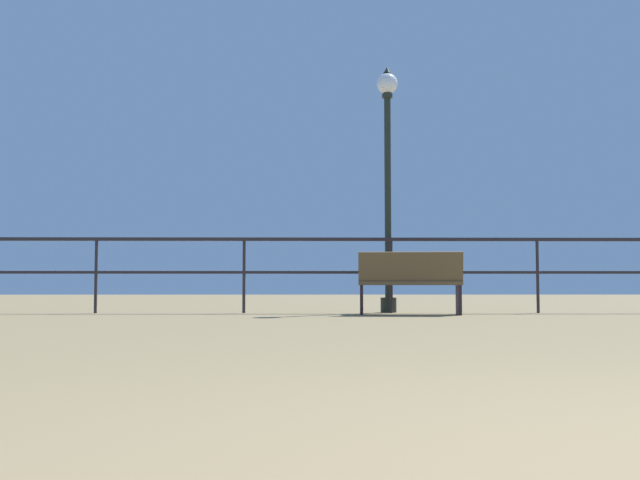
# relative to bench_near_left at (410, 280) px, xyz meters

# --- Properties ---
(pier_railing) EXTENTS (25.77, 0.05, 1.10)m
(pier_railing) POSITION_rel_bench_near_left_xyz_m (-0.18, 0.68, 0.33)
(pier_railing) COLOR #292326
(pier_railing) RESTS_ON ground_plane
(bench_near_left) EXTENTS (1.44, 0.67, 0.86)m
(bench_near_left) POSITION_rel_bench_near_left_xyz_m (0.00, 0.00, 0.00)
(bench_near_left) COLOR brown
(bench_near_left) RESTS_ON ground_plane
(lamppost_center) EXTENTS (0.32, 0.32, 3.70)m
(lamppost_center) POSITION_rel_bench_near_left_xyz_m (-0.20, 0.89, 1.77)
(lamppost_center) COLOR #222A21
(lamppost_center) RESTS_ON ground_plane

